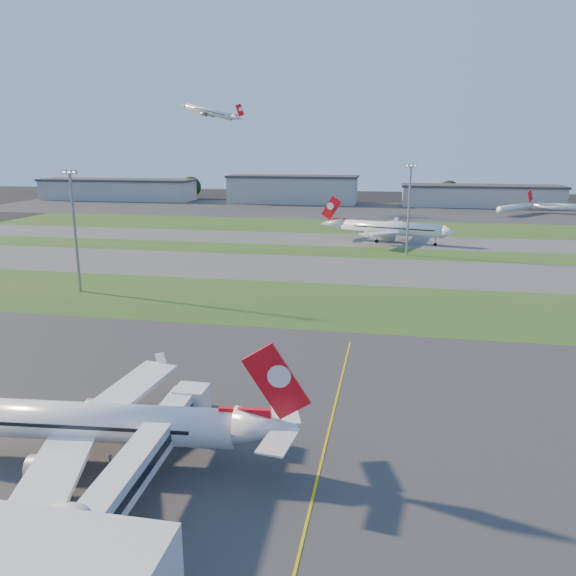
% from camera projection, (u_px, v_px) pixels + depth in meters
% --- Properties ---
extents(ground, '(700.00, 700.00, 0.00)m').
position_uv_depth(ground, '(283.00, 430.00, 61.90)').
color(ground, black).
rests_on(ground, ground).
extents(apron_near, '(300.00, 70.00, 0.01)m').
position_uv_depth(apron_near, '(283.00, 430.00, 61.90)').
color(apron_near, '#333335').
rests_on(apron_near, ground).
extents(grass_strip_a, '(300.00, 34.00, 0.01)m').
position_uv_depth(grass_strip_a, '(334.00, 304.00, 111.45)').
color(grass_strip_a, '#2F551C').
rests_on(grass_strip_a, ground).
extents(taxiway_a, '(300.00, 32.00, 0.01)m').
position_uv_depth(taxiway_a, '(348.00, 270.00, 142.89)').
color(taxiway_a, '#515154').
rests_on(taxiway_a, ground).
extents(grass_strip_b, '(300.00, 18.00, 0.01)m').
position_uv_depth(grass_strip_b, '(355.00, 252.00, 166.71)').
color(grass_strip_b, '#2F551C').
rests_on(grass_strip_b, ground).
extents(taxiway_b, '(300.00, 26.00, 0.01)m').
position_uv_depth(taxiway_b, '(360.00, 240.00, 187.67)').
color(taxiway_b, '#515154').
rests_on(taxiway_b, ground).
extents(grass_strip_c, '(300.00, 40.00, 0.01)m').
position_uv_depth(grass_strip_c, '(365.00, 227.00, 219.12)').
color(grass_strip_c, '#2F551C').
rests_on(grass_strip_c, ground).
extents(apron_far, '(400.00, 80.00, 0.01)m').
position_uv_depth(apron_far, '(372.00, 210.00, 276.29)').
color(apron_far, '#333335').
rests_on(apron_far, ground).
extents(yellow_line, '(0.25, 60.00, 0.02)m').
position_uv_depth(yellow_line, '(328.00, 435.00, 61.00)').
color(yellow_line, gold).
rests_on(yellow_line, ground).
extents(jet_bridge, '(4.20, 26.90, 6.20)m').
position_uv_depth(jet_bridge, '(137.00, 463.00, 48.17)').
color(jet_bridge, silver).
rests_on(jet_bridge, ground).
extents(airliner_parked, '(37.24, 31.49, 11.62)m').
position_uv_depth(airliner_parked, '(89.00, 423.00, 55.07)').
color(airliner_parked, white).
rests_on(airliner_parked, ground).
extents(airliner_taxiing, '(40.42, 33.93, 12.88)m').
position_uv_depth(airliner_taxiing, '(390.00, 229.00, 182.68)').
color(airliner_taxiing, white).
rests_on(airliner_taxiing, ground).
extents(airliner_departing, '(30.03, 25.41, 9.37)m').
position_uv_depth(airliner_departing, '(210.00, 112.00, 273.33)').
color(airliner_departing, white).
extents(mini_jet_near, '(19.63, 23.09, 9.48)m').
position_uv_depth(mini_jet_near, '(515.00, 208.00, 258.02)').
color(mini_jet_near, white).
rests_on(mini_jet_near, ground).
extents(mini_jet_far, '(28.44, 7.76, 9.48)m').
position_uv_depth(mini_jet_far, '(564.00, 207.00, 261.39)').
color(mini_jet_far, white).
rests_on(mini_jet_far, ground).
extents(light_mast_west, '(3.20, 0.70, 25.80)m').
position_uv_depth(light_mast_west, '(74.00, 223.00, 117.75)').
color(light_mast_west, gray).
rests_on(light_mast_west, ground).
extents(light_mast_centre, '(3.20, 0.70, 25.80)m').
position_uv_depth(light_mast_centre, '(409.00, 204.00, 158.49)').
color(light_mast_centre, gray).
rests_on(light_mast_centre, ground).
extents(hangar_far_west, '(91.80, 23.00, 12.20)m').
position_uv_depth(hangar_far_west, '(118.00, 189.00, 330.41)').
color(hangar_far_west, gray).
rests_on(hangar_far_west, ground).
extents(hangar_west, '(71.40, 23.00, 15.20)m').
position_uv_depth(hangar_west, '(293.00, 189.00, 311.12)').
color(hangar_west, gray).
rests_on(hangar_west, ground).
extents(hangar_east, '(81.60, 23.00, 11.20)m').
position_uv_depth(hangar_east, '(480.00, 196.00, 293.58)').
color(hangar_east, gray).
rests_on(hangar_east, ground).
extents(tree_far_west, '(11.00, 11.00, 12.00)m').
position_uv_depth(tree_far_west, '(68.00, 186.00, 349.92)').
color(tree_far_west, black).
rests_on(tree_far_west, ground).
extents(tree_west, '(12.10, 12.10, 13.20)m').
position_uv_depth(tree_west, '(191.00, 187.00, 337.25)').
color(tree_west, black).
rests_on(tree_west, ground).
extents(tree_mid_west, '(9.90, 9.90, 10.80)m').
position_uv_depth(tree_mid_west, '(340.00, 192.00, 317.53)').
color(tree_mid_west, black).
rests_on(tree_mid_west, ground).
extents(tree_mid_east, '(11.55, 11.55, 12.60)m').
position_uv_depth(tree_mid_east, '(449.00, 191.00, 309.34)').
color(tree_mid_east, black).
rests_on(tree_mid_east, ground).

